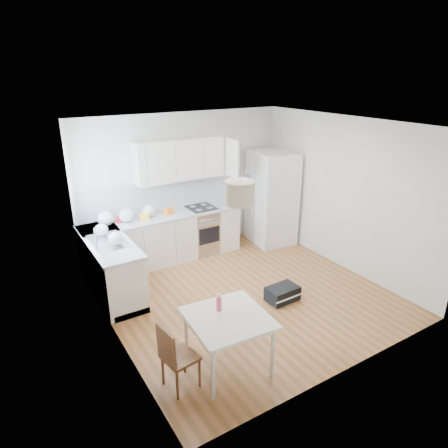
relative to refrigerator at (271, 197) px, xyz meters
name	(u,v)px	position (x,y,z in m)	size (l,w,h in m)	color
floor	(244,294)	(-1.71, -1.55, -0.95)	(4.20, 4.20, 0.00)	brown
ceiling	(248,124)	(-1.71, -1.55, 1.75)	(4.20, 4.20, 0.00)	white
wall_back	(184,184)	(-1.71, 0.55, 0.40)	(4.20, 4.20, 0.00)	beige
wall_left	(108,246)	(-3.81, -1.55, 0.40)	(4.20, 4.20, 0.00)	beige
wall_right	(344,195)	(0.39, -1.55, 0.40)	(4.20, 4.20, 0.00)	beige
window_glassblock	(82,193)	(-3.80, -0.40, 0.80)	(0.02, 1.00, 1.00)	#BFE0F9
cabinets_back	(164,239)	(-2.31, 0.25, -0.51)	(3.00, 0.60, 0.88)	silver
cabinets_left	(110,267)	(-3.51, -0.35, -0.51)	(0.60, 1.80, 0.88)	silver
counter_back	(163,216)	(-2.31, 0.25, -0.05)	(3.02, 0.64, 0.04)	#ADB0B2
counter_left	(107,241)	(-3.51, -0.35, -0.05)	(0.64, 1.82, 0.04)	#ADB0B2
backsplash_back	(156,196)	(-2.31, 0.54, 0.26)	(3.00, 0.01, 0.58)	silver
backsplash_left	(86,226)	(-3.80, -0.35, 0.26)	(0.01, 1.80, 0.58)	silver
upper_cabinets	(180,159)	(-1.86, 0.39, 0.93)	(1.70, 0.32, 0.75)	silver
range_oven	(202,231)	(-1.51, 0.25, -0.51)	(0.50, 0.61, 0.88)	#BABDBF
sink	(108,241)	(-3.51, -0.40, -0.03)	(0.50, 0.80, 0.16)	#BABDBF
refrigerator	(271,197)	(0.00, 0.00, 0.00)	(0.90, 0.95, 1.90)	white
dining_table	(228,322)	(-2.84, -2.85, -0.31)	(0.98, 0.98, 0.72)	beige
dining_chair	(180,355)	(-3.46, -2.83, -0.53)	(0.35, 0.35, 0.84)	#492416
drink_bottle	(219,302)	(-2.87, -2.68, -0.12)	(0.06, 0.06, 0.23)	#EC417B
gym_bag	(282,293)	(-1.30, -2.01, -0.83)	(0.50, 0.33, 0.23)	black
pendant_lamp	(240,193)	(-2.66, -2.78, 1.23)	(0.33, 0.33, 0.25)	#C0B194
grocery_bag_a	(105,219)	(-3.34, 0.28, 0.10)	(0.28, 0.24, 0.25)	white
grocery_bag_b	(127,215)	(-2.98, 0.25, 0.09)	(0.27, 0.23, 0.25)	white
grocery_bag_c	(149,211)	(-2.55, 0.30, 0.08)	(0.25, 0.21, 0.22)	white
grocery_bag_d	(102,230)	(-3.52, -0.12, 0.07)	(0.21, 0.18, 0.19)	white
grocery_bag_e	(116,239)	(-3.44, -0.61, 0.07)	(0.23, 0.20, 0.21)	white
snack_orange	(169,211)	(-2.19, 0.24, 0.02)	(0.15, 0.10, 0.11)	orange
snack_yellow	(144,216)	(-2.67, 0.22, 0.03)	(0.17, 0.11, 0.12)	yellow
snack_red	(121,219)	(-3.07, 0.33, 0.02)	(0.14, 0.09, 0.10)	red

